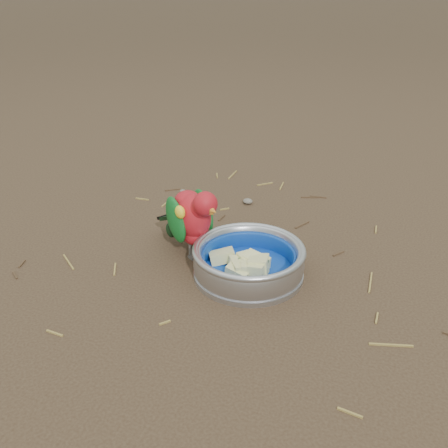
% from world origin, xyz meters
% --- Properties ---
extents(ground, '(60.00, 60.00, 0.00)m').
position_xyz_m(ground, '(0.00, 0.00, 0.00)').
color(ground, '#443222').
extents(food_bowl, '(0.21, 0.21, 0.02)m').
position_xyz_m(food_bowl, '(-0.01, -0.04, 0.01)').
color(food_bowl, '#B2B2BA').
rests_on(food_bowl, ground).
extents(bowl_wall, '(0.21, 0.21, 0.04)m').
position_xyz_m(bowl_wall, '(-0.01, -0.04, 0.04)').
color(bowl_wall, '#B2B2BA').
rests_on(bowl_wall, food_bowl).
extents(fruit_wedges, '(0.12, 0.12, 0.03)m').
position_xyz_m(fruit_wedges, '(-0.01, -0.04, 0.03)').
color(fruit_wedges, '#E8E594').
rests_on(fruit_wedges, food_bowl).
extents(lory_parrot, '(0.20, 0.17, 0.15)m').
position_xyz_m(lory_parrot, '(-0.14, -0.01, 0.07)').
color(lory_parrot, '#B3161F').
rests_on(lory_parrot, ground).
extents(ground_debris, '(0.90, 0.80, 0.01)m').
position_xyz_m(ground_debris, '(-0.03, 0.09, 0.00)').
color(ground_debris, olive).
rests_on(ground_debris, ground).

